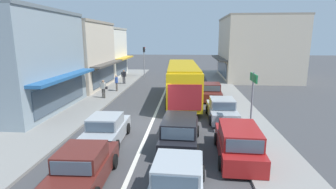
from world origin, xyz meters
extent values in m
plane|color=#3F3F42|center=(0.00, 0.00, 0.00)|extent=(140.00, 140.00, 0.00)
cube|color=silver|center=(0.00, 4.00, 0.00)|extent=(0.20, 28.00, 0.01)
cube|color=gray|center=(-6.80, 6.00, 0.07)|extent=(5.20, 44.00, 0.14)
cube|color=gray|center=(6.20, 6.00, 0.06)|extent=(2.80, 44.00, 0.12)
cube|color=#84939E|center=(-10.20, 2.18, 3.60)|extent=(6.57, 9.32, 7.19)
cube|color=#23568E|center=(-6.46, 2.18, 2.70)|extent=(1.10, 8.58, 0.20)
cube|color=#425160|center=(-6.88, 2.18, 1.40)|extent=(0.06, 7.46, 1.80)
cube|color=slate|center=(-10.20, 2.18, 7.31)|extent=(6.73, 9.32, 0.24)
cube|color=beige|center=(-10.20, 11.62, 3.45)|extent=(6.95, 9.01, 6.90)
cube|color=#4C4742|center=(-6.27, 11.62, 2.70)|extent=(1.10, 8.29, 0.20)
cube|color=#425160|center=(-6.69, 11.62, 1.40)|extent=(0.06, 7.21, 1.80)
cube|color=gray|center=(-10.20, 11.62, 7.02)|extent=(7.11, 9.01, 0.24)
cube|color=silver|center=(-10.20, 19.97, 3.26)|extent=(6.64, 7.13, 6.52)
cube|color=gold|center=(-6.43, 19.97, 2.70)|extent=(1.10, 6.56, 0.20)
cube|color=#425160|center=(-6.85, 19.97, 1.40)|extent=(0.06, 5.70, 1.80)
cube|color=#A19D92|center=(-10.20, 19.97, 6.64)|extent=(6.80, 7.13, 0.24)
cube|color=beige|center=(11.50, 20.31, 3.95)|extent=(8.95, 11.10, 7.89)
cube|color=#4C4742|center=(6.57, 20.31, 2.70)|extent=(1.10, 10.21, 0.20)
cube|color=#425160|center=(6.99, 20.31, 1.40)|extent=(0.06, 8.88, 1.80)
cube|color=gray|center=(11.50, 20.31, 8.01)|extent=(9.11, 11.10, 0.24)
cube|color=yellow|center=(1.88, 6.40, 1.76)|extent=(3.00, 10.90, 2.70)
cube|color=#425160|center=(1.88, 6.40, 2.16)|extent=(3.02, 10.47, 0.90)
cube|color=maroon|center=(2.13, 0.98, 1.56)|extent=(2.25, 0.16, 1.76)
cube|color=#AF890F|center=(1.88, 6.40, 3.17)|extent=(2.83, 10.04, 0.12)
cylinder|color=black|center=(0.47, 9.69, 0.48)|extent=(0.30, 0.97, 0.96)
cylinder|color=black|center=(2.97, 9.81, 0.48)|extent=(0.30, 0.97, 0.96)
cylinder|color=black|center=(0.77, 3.38, 0.48)|extent=(0.30, 0.97, 0.96)
cylinder|color=black|center=(3.26, 3.50, 0.48)|extent=(0.30, 0.97, 0.96)
cube|color=#9EA3A8|center=(1.99, -7.87, 0.51)|extent=(1.91, 4.27, 0.72)
cube|color=#9EA3A8|center=(1.99, -7.97, 1.17)|extent=(1.64, 1.87, 0.60)
cube|color=#425160|center=(2.03, -7.05, 1.17)|extent=(1.44, 0.13, 0.51)
cube|color=#425160|center=(1.95, -8.89, 1.17)|extent=(1.41, 0.12, 0.48)
cylinder|color=black|center=(1.19, -6.57, 0.31)|extent=(0.21, 0.63, 0.62)
cylinder|color=black|center=(2.91, -6.65, 0.31)|extent=(0.21, 0.63, 0.62)
cube|color=#9EA3A8|center=(-1.96, -3.09, 0.51)|extent=(1.76, 4.22, 0.72)
cube|color=#9EA3A8|center=(-1.96, -3.19, 1.17)|extent=(1.58, 1.81, 0.60)
cube|color=#425160|center=(-1.97, -2.27, 1.17)|extent=(1.44, 0.07, 0.51)
cube|color=#425160|center=(-1.95, -4.11, 1.17)|extent=(1.40, 0.07, 0.48)
cylinder|color=black|center=(-2.83, -1.84, 0.31)|extent=(0.19, 0.62, 0.62)
cylinder|color=black|center=(-1.11, -1.82, 0.31)|extent=(0.19, 0.62, 0.62)
cylinder|color=black|center=(-2.81, -4.36, 0.31)|extent=(0.19, 0.62, 0.62)
cylinder|color=black|center=(-1.09, -4.34, 0.31)|extent=(0.19, 0.62, 0.62)
cube|color=black|center=(1.96, -3.26, 0.52)|extent=(1.96, 4.58, 0.76)
cube|color=black|center=(1.94, -3.61, 1.24)|extent=(1.76, 2.67, 0.68)
cube|color=#425160|center=(2.00, -2.29, 1.24)|extent=(1.51, 0.13, 0.58)
cube|color=#425160|center=(1.88, -4.93, 1.24)|extent=(1.48, 0.13, 0.54)
cylinder|color=black|center=(1.14, -1.87, 0.31)|extent=(0.21, 0.63, 0.62)
cylinder|color=black|center=(2.90, -1.95, 0.31)|extent=(0.21, 0.63, 0.62)
cylinder|color=black|center=(1.01, -4.57, 0.31)|extent=(0.21, 0.63, 0.62)
cylinder|color=black|center=(2.77, -4.65, 0.31)|extent=(0.21, 0.63, 0.62)
cube|color=#561E19|center=(-1.59, -7.20, 0.51)|extent=(1.82, 4.24, 0.72)
cube|color=#561E19|center=(-1.58, -7.30, 1.17)|extent=(1.60, 1.84, 0.60)
cube|color=#425160|center=(-1.61, -6.38, 1.17)|extent=(1.44, 0.10, 0.51)
cube|color=#425160|center=(-1.56, -8.22, 1.17)|extent=(1.41, 0.09, 0.48)
cylinder|color=black|center=(-2.48, -5.96, 0.31)|extent=(0.20, 0.62, 0.62)
cylinder|color=black|center=(-0.76, -5.92, 0.31)|extent=(0.20, 0.62, 0.62)
cube|color=maroon|center=(4.65, -4.43, 0.52)|extent=(1.92, 4.56, 0.76)
cube|color=maroon|center=(4.64, -4.78, 1.24)|extent=(1.73, 2.66, 0.68)
cube|color=#425160|center=(4.69, -3.47, 1.24)|extent=(1.51, 0.12, 0.58)
cube|color=#425160|center=(4.59, -6.10, 1.24)|extent=(1.48, 0.11, 0.54)
cylinder|color=black|center=(3.82, -3.05, 0.31)|extent=(0.20, 0.63, 0.62)
cylinder|color=black|center=(5.58, -3.12, 0.31)|extent=(0.20, 0.63, 0.62)
cylinder|color=black|center=(3.72, -5.75, 0.31)|extent=(0.20, 0.63, 0.62)
cylinder|color=black|center=(5.48, -5.82, 0.31)|extent=(0.20, 0.63, 0.62)
cube|color=#9EA3A8|center=(4.64, 1.35, 0.51)|extent=(1.77, 4.22, 0.72)
cube|color=#9EA3A8|center=(4.64, 1.25, 1.17)|extent=(1.58, 1.82, 0.60)
cube|color=#425160|center=(4.63, 2.17, 1.17)|extent=(1.44, 0.08, 0.51)
cube|color=#425160|center=(4.65, 0.33, 1.17)|extent=(1.40, 0.08, 0.48)
cylinder|color=black|center=(3.76, 2.59, 0.31)|extent=(0.19, 0.62, 0.62)
cylinder|color=black|center=(5.48, 2.62, 0.31)|extent=(0.19, 0.62, 0.62)
cylinder|color=black|center=(3.80, 0.08, 0.31)|extent=(0.19, 0.62, 0.62)
cylinder|color=black|center=(5.52, 0.10, 0.31)|extent=(0.19, 0.62, 0.62)
cube|color=#561E19|center=(4.42, 7.34, 0.51)|extent=(1.82, 4.24, 0.72)
cube|color=#561E19|center=(4.42, 7.24, 1.17)|extent=(1.60, 1.84, 0.60)
cube|color=#425160|center=(4.44, 8.16, 1.17)|extent=(1.44, 0.09, 0.51)
cube|color=#425160|center=(4.40, 6.32, 1.17)|extent=(1.41, 0.09, 0.48)
cylinder|color=black|center=(3.59, 8.62, 0.31)|extent=(0.19, 0.62, 0.62)
cylinder|color=black|center=(5.31, 8.58, 0.31)|extent=(0.19, 0.62, 0.62)
cylinder|color=black|center=(3.53, 6.10, 0.31)|extent=(0.19, 0.62, 0.62)
cylinder|color=black|center=(5.25, 6.06, 0.31)|extent=(0.19, 0.62, 0.62)
cylinder|color=gray|center=(-3.73, 20.11, 2.10)|extent=(0.12, 0.12, 4.20)
cube|color=black|center=(-3.73, 20.11, 3.85)|extent=(0.24, 0.24, 0.68)
sphere|color=red|center=(-3.59, 20.11, 4.08)|extent=(0.13, 0.13, 0.13)
sphere|color=black|center=(-3.59, 20.11, 3.86)|extent=(0.13, 0.13, 0.13)
sphere|color=black|center=(-3.59, 20.11, 3.64)|extent=(0.13, 0.13, 0.13)
cylinder|color=gray|center=(5.90, -1.47, 1.80)|extent=(0.10, 0.10, 3.60)
cube|color=#19753D|center=(5.90, -1.49, 3.30)|extent=(0.08, 1.40, 0.44)
cube|color=white|center=(5.95, -1.49, 3.30)|extent=(0.01, 1.10, 0.10)
cylinder|color=#4C4742|center=(-5.27, 6.47, 0.56)|extent=(0.14, 0.14, 0.84)
cylinder|color=#4C4742|center=(-5.09, 6.44, 0.56)|extent=(0.14, 0.14, 0.84)
cube|color=beige|center=(-5.18, 6.45, 1.26)|extent=(0.39, 0.28, 0.56)
sphere|color=#9E7051|center=(-5.18, 6.45, 1.66)|extent=(0.22, 0.22, 0.22)
cylinder|color=beige|center=(-5.42, 6.49, 1.26)|extent=(0.09, 0.09, 0.54)
cylinder|color=beige|center=(-4.94, 6.41, 1.26)|extent=(0.09, 0.09, 0.54)
cube|color=black|center=(-4.87, 6.42, 1.08)|extent=(0.14, 0.25, 0.22)
cylinder|color=#333338|center=(-5.04, 13.92, 0.56)|extent=(0.14, 0.14, 0.84)
cylinder|color=#333338|center=(-5.21, 13.87, 0.56)|extent=(0.14, 0.14, 0.84)
cube|color=black|center=(-5.12, 13.90, 1.26)|extent=(0.41, 0.31, 0.56)
sphere|color=#9E7051|center=(-5.12, 13.90, 1.66)|extent=(0.22, 0.22, 0.22)
cylinder|color=black|center=(-4.89, 13.96, 1.26)|extent=(0.09, 0.09, 0.54)
cylinder|color=black|center=(-5.35, 13.83, 1.26)|extent=(0.09, 0.09, 0.54)
cylinder|color=#4C4742|center=(-4.84, 9.75, 0.56)|extent=(0.14, 0.14, 0.84)
cylinder|color=#4C4742|center=(-4.84, 9.57, 0.56)|extent=(0.14, 0.14, 0.84)
cube|color=#3351A8|center=(-4.84, 9.66, 1.26)|extent=(0.22, 0.36, 0.56)
sphere|color=tan|center=(-4.84, 9.66, 1.66)|extent=(0.22, 0.22, 0.22)
cylinder|color=#3351A8|center=(-4.85, 9.90, 1.26)|extent=(0.09, 0.09, 0.54)
cylinder|color=#3351A8|center=(-4.84, 9.42, 1.26)|extent=(0.09, 0.09, 0.54)
camera|label=1|loc=(2.27, -15.98, 5.45)|focal=28.00mm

